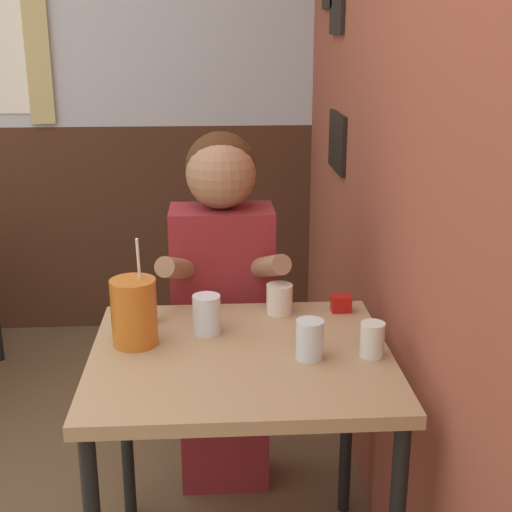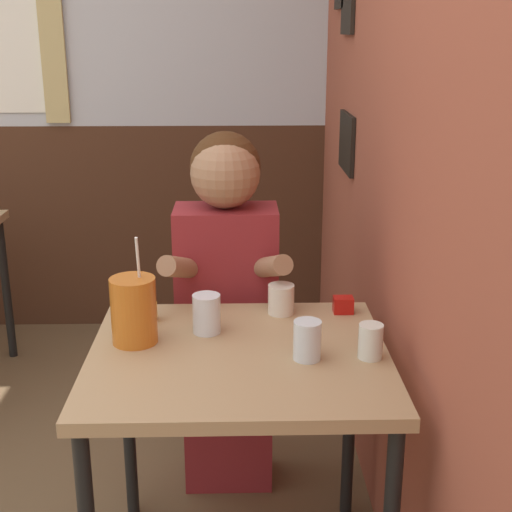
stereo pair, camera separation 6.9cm
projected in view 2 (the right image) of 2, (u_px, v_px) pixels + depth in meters
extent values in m
cube|color=#9E4C38|center=(373.00, 95.00, 2.54)|extent=(0.06, 4.26, 2.70)
cube|color=black|center=(348.00, 2.00, 2.84)|extent=(0.02, 0.27, 0.25)
cube|color=black|center=(347.00, 143.00, 2.90)|extent=(0.02, 0.32, 0.23)
cube|color=#472819|center=(50.00, 228.00, 3.85)|extent=(5.95, 0.06, 1.10)
cube|color=tan|center=(52.00, 35.00, 3.50)|extent=(0.12, 0.02, 0.86)
cube|color=tan|center=(239.00, 358.00, 1.91)|extent=(0.80, 0.71, 0.04)
cylinder|color=black|center=(128.00, 421.00, 2.32)|extent=(0.04, 0.04, 0.71)
cylinder|color=black|center=(350.00, 418.00, 2.33)|extent=(0.04, 0.04, 0.71)
cylinder|color=black|center=(6.00, 289.00, 3.49)|extent=(0.04, 0.04, 0.71)
cube|color=maroon|center=(229.00, 422.00, 2.56)|extent=(0.31, 0.20, 0.46)
cube|color=maroon|center=(227.00, 289.00, 2.40)|extent=(0.34, 0.20, 0.56)
sphere|color=#472814|center=(225.00, 167.00, 2.30)|extent=(0.23, 0.23, 0.23)
sphere|color=#9E7051|center=(225.00, 174.00, 2.28)|extent=(0.23, 0.23, 0.23)
cylinder|color=#9E7051|center=(182.00, 267.00, 2.23)|extent=(0.14, 0.27, 0.15)
cylinder|color=#9E7051|center=(269.00, 267.00, 2.23)|extent=(0.14, 0.27, 0.15)
cylinder|color=#C6661E|center=(134.00, 311.00, 1.94)|extent=(0.12, 0.12, 0.19)
cylinder|color=white|center=(138.00, 261.00, 1.90)|extent=(0.01, 0.04, 0.14)
cylinder|color=silver|center=(207.00, 314.00, 2.01)|extent=(0.08, 0.08, 0.11)
cylinder|color=silver|center=(371.00, 341.00, 1.86)|extent=(0.06, 0.06, 0.09)
cylinder|color=silver|center=(281.00, 299.00, 2.15)|extent=(0.08, 0.08, 0.09)
cylinder|color=silver|center=(307.00, 340.00, 1.85)|extent=(0.07, 0.07, 0.11)
cube|color=#B7140F|center=(343.00, 305.00, 2.16)|extent=(0.06, 0.04, 0.05)
cube|color=yellow|center=(146.00, 312.00, 2.11)|extent=(0.06, 0.04, 0.05)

